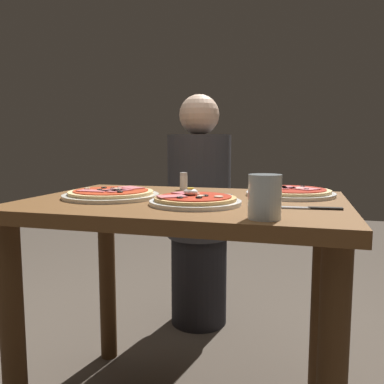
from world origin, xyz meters
TOP-DOWN VIEW (x-y plane):
  - dining_table at (0.00, 0.00)m, footprint 1.00×0.70m
  - pizza_foreground at (0.06, -0.10)m, footprint 0.27×0.27m
  - pizza_across_left at (-0.25, -0.03)m, footprint 0.32×0.32m
  - pizza_across_right at (0.32, 0.18)m, footprint 0.30×0.30m
  - water_glass_near at (0.28, -0.28)m, footprint 0.08×0.08m
  - fork at (0.04, 0.15)m, footprint 0.16×0.06m
  - knife at (0.38, -0.10)m, footprint 0.20×0.04m
  - salt_shaker at (-0.08, 0.26)m, footprint 0.03×0.03m
  - diner_person at (-0.14, 0.73)m, footprint 0.32×0.32m

SIDE VIEW (x-z plane):
  - diner_person at x=-0.14m, z-range -0.03..1.15m
  - dining_table at x=0.00m, z-range 0.23..0.99m
  - fork at x=0.04m, z-range 0.76..0.76m
  - knife at x=0.38m, z-range 0.76..0.76m
  - pizza_across_left at x=-0.25m, z-range 0.75..0.78m
  - pizza_across_right at x=0.32m, z-range 0.75..0.78m
  - pizza_foreground at x=0.06m, z-range 0.75..0.79m
  - salt_shaker at x=-0.08m, z-range 0.76..0.82m
  - water_glass_near at x=0.28m, z-range 0.75..0.86m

